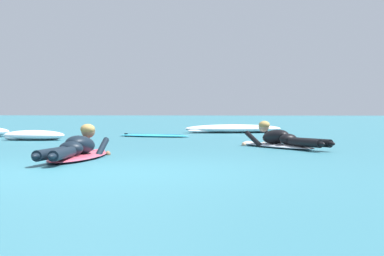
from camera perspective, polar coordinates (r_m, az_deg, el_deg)
name	(u,v)px	position (r m, az deg, el deg)	size (l,w,h in m)	color
ground_plane	(184,135)	(16.80, -0.79, -0.68)	(120.00, 120.00, 0.00)	#2D6B7A
surfer_near	(77,150)	(8.71, -10.84, -2.03)	(0.64, 2.57, 0.54)	#E54C66
surfer_far	(281,140)	(11.29, 8.37, -1.15)	(1.71, 2.42, 0.55)	silver
drifting_surfboard	(153,136)	(15.71, -3.67, -0.72)	(2.06, 1.06, 0.16)	#2DB2D1
whitewater_mid_left	(233,129)	(18.54, 3.92, -0.09)	(3.12, 1.60, 0.26)	white
whitewater_back	(34,136)	(14.46, -14.69, -0.69)	(1.46, 0.74, 0.23)	white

